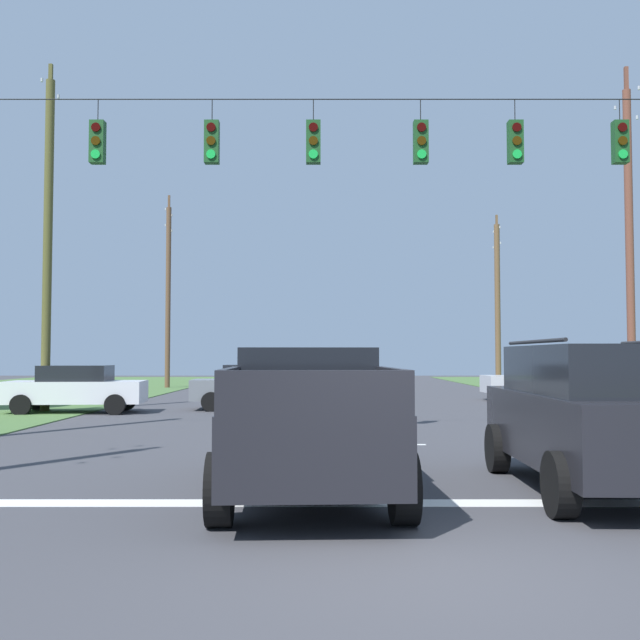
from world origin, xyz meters
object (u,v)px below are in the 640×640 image
object	(u,v)px
utility_pole_far_right	(496,302)
overhead_signal_span	(368,226)
distant_car_oncoming	(255,386)
utility_pole_far_left	(167,292)
utility_pole_mid_right	(628,238)
suv_black	(595,413)
distant_car_crossing_white	(75,388)
utility_pole_mid_left	(47,240)
distant_car_far_parked	(536,381)
pickup_truck	(307,420)

from	to	relation	value
utility_pole_far_right	overhead_signal_span	bearing A→B (deg)	-109.48
distant_car_oncoming	utility_pole_far_left	size ratio (longest dim) A/B	0.40
overhead_signal_span	utility_pole_far_right	size ratio (longest dim) A/B	1.88
utility_pole_mid_right	suv_black	bearing A→B (deg)	-114.69
overhead_signal_span	utility_pole_far_right	world-z (taller)	utility_pole_far_right
utility_pole_far_left	utility_pole_far_right	bearing A→B (deg)	-0.46
distant_car_crossing_white	utility_pole_far_left	xyz separation A→B (m)	(-0.79, 17.89, 4.66)
overhead_signal_span	utility_pole_mid_right	world-z (taller)	utility_pole_mid_right
utility_pole_mid_left	utility_pole_far_right	bearing A→B (deg)	42.50
suv_black	distant_car_crossing_white	size ratio (longest dim) A/B	1.10
suv_black	distant_car_oncoming	distance (m)	16.28
utility_pole_mid_right	utility_pole_far_right	size ratio (longest dim) A/B	1.17
distant_car_crossing_white	utility_pole_mid_left	distance (m)	4.99
suv_black	distant_car_far_parked	world-z (taller)	suv_black
distant_car_oncoming	utility_pole_mid_left	bearing A→B (deg)	-170.06
utility_pole_mid_left	distant_car_oncoming	bearing A→B (deg)	9.94
distant_car_crossing_white	utility_pole_far_right	distance (m)	25.50
overhead_signal_span	utility_pole_far_left	size ratio (longest dim) A/B	1.68
distant_car_oncoming	utility_pole_far_right	bearing A→B (deg)	52.97
distant_car_crossing_white	distant_car_far_parked	size ratio (longest dim) A/B	1.01
distant_car_far_parked	utility_pole_far_right	world-z (taller)	utility_pole_far_right
distant_car_far_parked	utility_pole_far_right	bearing A→B (deg)	84.13
utility_pole_far_right	utility_pole_mid_left	xyz separation A→B (m)	(-18.98, -17.39, 0.77)
distant_car_far_parked	utility_pole_mid_right	distance (m)	7.80
distant_car_crossing_white	pickup_truck	bearing A→B (deg)	-60.66
distant_car_oncoming	utility_pole_far_left	xyz separation A→B (m)	(-6.42, 16.35, 4.66)
utility_pole_mid_right	utility_pole_mid_left	size ratio (longest dim) A/B	1.00
pickup_truck	utility_pole_far_right	xyz separation A→B (m)	(10.19, 31.37, 3.90)
distant_car_crossing_white	overhead_signal_span	bearing A→B (deg)	-40.15
distant_car_far_parked	suv_black	bearing A→B (deg)	-104.35
overhead_signal_span	distant_car_crossing_white	bearing A→B (deg)	139.85
overhead_signal_span	utility_pole_far_left	world-z (taller)	utility_pole_far_left
overhead_signal_span	distant_car_far_parked	distance (m)	16.40
distant_car_far_parked	overhead_signal_span	bearing A→B (deg)	-119.18
utility_pole_mid_right	utility_pole_far_left	size ratio (longest dim) A/B	1.05
suv_black	distant_car_crossing_white	xyz separation A→B (m)	(-11.57, 13.62, -0.27)
distant_car_oncoming	overhead_signal_span	bearing A→B (deg)	-70.06
pickup_truck	utility_pole_far_right	bearing A→B (deg)	72.00
utility_pole_far_right	utility_pole_far_left	world-z (taller)	utility_pole_far_left
overhead_signal_span	utility_pole_far_left	xyz separation A→B (m)	(-9.71, 25.42, 0.76)
distant_car_oncoming	utility_pole_mid_right	world-z (taller)	utility_pole_mid_right
suv_black	utility_pole_far_left	distance (m)	34.13
suv_black	utility_pole_mid_left	distance (m)	19.42
overhead_signal_span	utility_pole_far_right	distance (m)	26.80
distant_car_far_parked	utility_pole_mid_left	distance (m)	19.42
utility_pole_far_left	utility_pole_mid_left	bearing A→B (deg)	-91.09
overhead_signal_span	distant_car_crossing_white	size ratio (longest dim) A/B	4.17
distant_car_oncoming	utility_pole_far_left	distance (m)	18.18
suv_black	utility_pole_far_right	xyz separation A→B (m)	(6.29, 31.36, 3.80)
utility_pole_mid_left	distant_car_crossing_white	bearing A→B (deg)	-17.53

